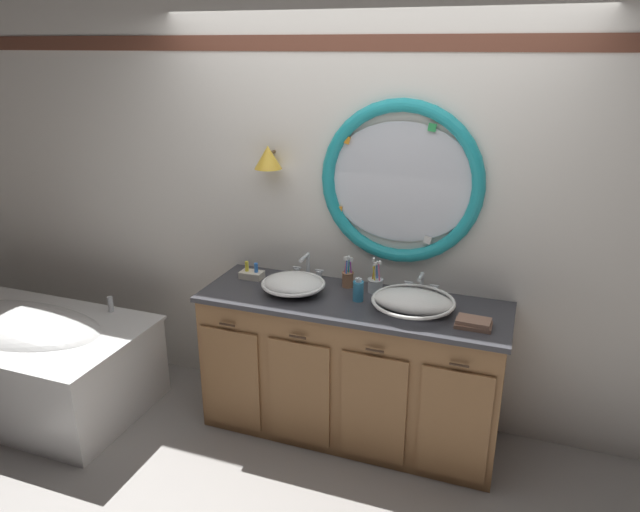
% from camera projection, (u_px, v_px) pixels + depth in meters
% --- Properties ---
extents(ground_plane, '(14.00, 14.00, 0.00)m').
position_uv_depth(ground_plane, '(330.00, 451.00, 3.53)').
color(ground_plane, gray).
extents(back_wall_assembly, '(6.40, 0.26, 2.60)m').
position_uv_depth(back_wall_assembly, '(365.00, 216.00, 3.59)').
color(back_wall_assembly, silver).
rests_on(back_wall_assembly, ground_plane).
extents(vanity_counter, '(1.82, 0.63, 0.90)m').
position_uv_depth(vanity_counter, '(351.00, 366.00, 3.59)').
color(vanity_counter, olive).
rests_on(vanity_counter, ground_plane).
extents(bathtub, '(1.71, 0.92, 0.69)m').
position_uv_depth(bathtub, '(21.00, 355.00, 3.93)').
color(bathtub, white).
rests_on(bathtub, ground_plane).
extents(sink_basin_left, '(0.39, 0.39, 0.11)m').
position_uv_depth(sink_basin_left, '(293.00, 284.00, 3.51)').
color(sink_basin_left, white).
rests_on(sink_basin_left, vanity_counter).
extents(sink_basin_right, '(0.47, 0.47, 0.11)m').
position_uv_depth(sink_basin_right, '(413.00, 301.00, 3.27)').
color(sink_basin_right, white).
rests_on(sink_basin_right, vanity_counter).
extents(faucet_set_left, '(0.20, 0.15, 0.18)m').
position_uv_depth(faucet_set_left, '(307.00, 269.00, 3.71)').
color(faucet_set_left, silver).
rests_on(faucet_set_left, vanity_counter).
extents(faucet_set_right, '(0.21, 0.13, 0.14)m').
position_uv_depth(faucet_set_right, '(421.00, 286.00, 3.48)').
color(faucet_set_right, silver).
rests_on(faucet_set_right, vanity_counter).
extents(toothbrush_holder_left, '(0.08, 0.08, 0.20)m').
position_uv_depth(toothbrush_holder_left, '(348.00, 278.00, 3.60)').
color(toothbrush_holder_left, '#996647').
rests_on(toothbrush_holder_left, vanity_counter).
extents(toothbrush_holder_right, '(0.10, 0.10, 0.22)m').
position_uv_depth(toothbrush_holder_right, '(375.00, 284.00, 3.52)').
color(toothbrush_holder_right, silver).
rests_on(toothbrush_holder_right, vanity_counter).
extents(soap_dispenser, '(0.06, 0.07, 0.15)m').
position_uv_depth(soap_dispenser, '(358.00, 290.00, 3.40)').
color(soap_dispenser, '#388EBC').
rests_on(soap_dispenser, vanity_counter).
extents(folded_hand_towel, '(0.19, 0.12, 0.04)m').
position_uv_depth(folded_hand_towel, '(473.00, 323.00, 3.10)').
color(folded_hand_towel, '#936B56').
rests_on(folded_hand_towel, vanity_counter).
extents(toiletry_basket, '(0.15, 0.09, 0.11)m').
position_uv_depth(toiletry_basket, '(252.00, 274.00, 3.74)').
color(toiletry_basket, beige).
rests_on(toiletry_basket, vanity_counter).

